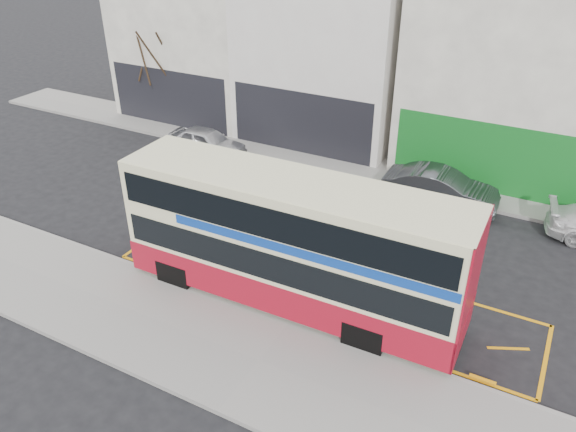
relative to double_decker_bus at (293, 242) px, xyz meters
The scene contains 14 objects.
ground 2.37m from the double_decker_bus, 51.64° to the right, with size 120.00×120.00×0.00m, color black.
pavement 3.65m from the double_decker_bus, 80.69° to the right, with size 40.00×4.00×0.15m, color gray.
kerb 2.43m from the double_decker_bus, 64.02° to the right, with size 40.00×0.15×0.15m, color gray.
far_pavement 10.63m from the double_decker_bus, 87.38° to the left, with size 50.00×3.00×0.15m, color gray.
road_markings 2.50m from the double_decker_bus, 64.57° to the left, with size 14.00×3.40×0.01m, color orange, non-canonical shape.
terrace_far_left 19.58m from the double_decker_bus, 132.16° to the left, with size 8.00×8.01×10.80m.
terrace_left 15.55m from the double_decker_bus, 109.25° to the left, with size 8.00×8.01×11.80m.
terrace_green_shop 15.19m from the double_decker_bus, 74.55° to the left, with size 9.00×8.01×11.30m.
double_decker_bus is the anchor object (origin of this frame).
bus_stop_post 5.53m from the double_decker_bus, 169.55° to the right, with size 0.81×0.21×3.32m.
car_silver 12.33m from the double_decker_bus, 137.85° to the left, with size 1.62×4.03×1.37m, color silver.
car_grey 8.96m from the double_decker_bus, 74.08° to the left, with size 1.63×4.66×1.54m, color #404448.
street_tree_left 17.78m from the double_decker_bus, 142.07° to the left, with size 3.08×3.08×6.65m.
street_tree_right 12.74m from the double_decker_bus, 63.85° to the left, with size 2.33×2.33×5.03m.
Camera 1 is at (6.08, -11.97, 11.35)m, focal length 35.00 mm.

